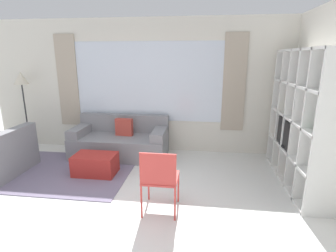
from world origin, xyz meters
The scene contains 9 objects.
ground_plane centered at (0.00, 0.00, 0.00)m, with size 16.00×16.00×0.00m, color silver.
wall_back centered at (0.00, 2.69, 1.36)m, with size 6.87×0.11×2.70m.
wall_right centered at (2.87, 1.33, 1.35)m, with size 0.07×3.85×2.70m, color silver.
area_rug centered at (-1.21, 1.29, 0.01)m, with size 2.26×1.74×0.01m, color slate.
shelving_unit centered at (2.65, 1.42, 1.03)m, with size 0.43×1.96×2.07m.
couch_main centered at (-0.49, 2.20, 0.29)m, with size 1.86×0.88×0.79m.
ottoman centered at (-0.64, 1.28, 0.18)m, with size 0.70×0.45×0.36m.
floor_lamp centered at (-2.62, 2.37, 1.39)m, with size 0.29×0.29×1.66m.
folding_chair centered at (0.63, 0.28, 0.52)m, with size 0.44×0.46×0.86m.
Camera 1 is at (1.12, -2.66, 1.95)m, focal length 28.00 mm.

